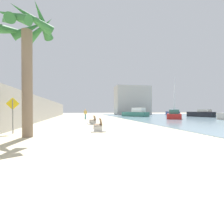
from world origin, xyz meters
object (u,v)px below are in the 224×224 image
object	(u,v)px
person_walking	(85,113)
pedestrian_sign	(13,111)
bench_near	(98,128)
boat_outer	(173,113)
palm_tree	(26,43)
boat_mid_bay	(201,114)
boat_far_left	(136,113)
boat_distant	(174,115)
bench_far	(93,122)

from	to	relation	value
person_walking	pedestrian_sign	bearing A→B (deg)	-108.71
bench_near	boat_outer	bearing A→B (deg)	51.02
palm_tree	person_walking	xyz separation A→B (m)	(4.25, 18.53, -4.52)
bench_near	boat_mid_bay	size ratio (longest dim) A/B	0.33
bench_near	boat_far_left	xyz separation A→B (m)	(12.06, 24.99, 0.57)
bench_near	boat_outer	world-z (taller)	boat_outer
pedestrian_sign	boat_distant	bearing A→B (deg)	34.11
bench_far	boat_outer	world-z (taller)	boat_outer
person_walking	boat_outer	size ratio (longest dim) A/B	0.28
person_walking	bench_near	bearing A→B (deg)	-89.07
person_walking	boat_outer	distance (m)	31.61
person_walking	boat_mid_bay	distance (m)	26.51
person_walking	boat_distant	xyz separation A→B (m)	(15.58, -2.31, -0.38)
bench_far	boat_distant	bearing A→B (deg)	27.51
bench_near	bench_far	xyz separation A→B (m)	(0.12, 6.10, 0.00)
boat_outer	palm_tree	bearing A→B (deg)	-131.56
boat_mid_bay	pedestrian_sign	world-z (taller)	pedestrian_sign
boat_far_left	pedestrian_sign	bearing A→B (deg)	-125.33
bench_near	boat_distant	distance (m)	20.76
pedestrian_sign	bench_near	bearing A→B (deg)	3.56
bench_near	boat_outer	xyz separation A→B (m)	(26.63, 32.91, 0.56)
person_walking	boat_distant	bearing A→B (deg)	-8.42
boat_mid_bay	bench_far	bearing A→B (deg)	-151.35
boat_far_left	bench_near	bearing A→B (deg)	-115.76
bench_far	boat_distant	xyz separation A→B (m)	(15.19, 7.91, 0.44)
palm_tree	pedestrian_sign	xyz separation A→B (m)	(-1.40, 1.85, -4.03)
palm_tree	boat_outer	xyz separation A→B (m)	(31.15, 35.13, -4.78)
palm_tree	boat_far_left	bearing A→B (deg)	58.65
bench_far	boat_outer	distance (m)	37.71
palm_tree	boat_mid_bay	world-z (taller)	palm_tree
bench_far	pedestrian_sign	distance (m)	8.94
palm_tree	bench_far	world-z (taller)	palm_tree
pedestrian_sign	boat_far_left	bearing A→B (deg)	54.67
pedestrian_sign	palm_tree	bearing A→B (deg)	-52.96
bench_near	bench_far	world-z (taller)	same
bench_near	boat_far_left	bearing A→B (deg)	64.24
person_walking	boat_distant	size ratio (longest dim) A/B	0.24
person_walking	pedestrian_sign	xyz separation A→B (m)	(-5.65, -16.68, 0.49)
palm_tree	pedestrian_sign	distance (m)	4.65
boat_distant	pedestrian_sign	distance (m)	25.65
bench_near	pedestrian_sign	world-z (taller)	pedestrian_sign
palm_tree	boat_far_left	size ratio (longest dim) A/B	1.13
palm_tree	bench_far	size ratio (longest dim) A/B	3.63
boat_outer	pedestrian_sign	distance (m)	46.55
bench_far	boat_outer	size ratio (longest dim) A/B	0.33
palm_tree	boat_distant	xyz separation A→B (m)	(19.83, 16.22, -4.90)
boat_distant	boat_far_left	distance (m)	11.45
palm_tree	bench_far	xyz separation A→B (m)	(4.64, 8.32, -5.34)
bench_far	bench_near	bearing A→B (deg)	-91.17
bench_near	boat_mid_bay	world-z (taller)	boat_mid_bay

